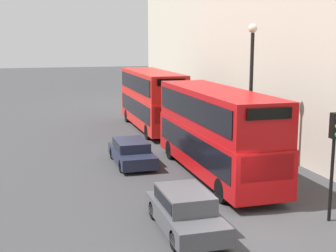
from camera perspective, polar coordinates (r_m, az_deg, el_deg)
ground_plane at (r=16.46m, az=8.97°, el=-12.61°), size 200.00×200.00×0.00m
bus_leading at (r=22.17m, az=5.79°, el=-0.31°), size 2.59×10.47×4.14m
bus_second_in_queue at (r=33.79m, az=-1.99°, el=3.51°), size 2.59×10.08×4.20m
car_dark_sedan at (r=16.15m, az=2.11°, el=-10.12°), size 1.76×4.22×1.40m
car_hatchback at (r=24.55m, az=-4.48°, el=-3.10°), size 1.78×4.35×1.25m
traffic_light at (r=17.32m, az=19.59°, el=-2.09°), size 0.30×0.36×3.94m
street_lamp at (r=23.52m, az=10.11°, el=5.33°), size 0.44×0.44×7.18m
pedestrian at (r=28.12m, az=6.82°, el=-1.05°), size 0.36×0.36×1.80m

